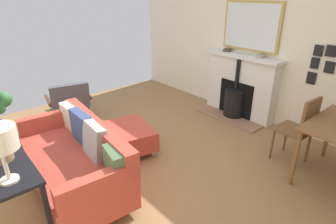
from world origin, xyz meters
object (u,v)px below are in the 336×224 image
object	(u,v)px
mantel_bowl_near	(227,50)
dining_chair_near_fireplace	(301,126)
mantel_bowl_far	(260,56)
sofa	(76,158)
armchair_accent	(69,100)
ottoman	(127,136)
fireplace	(239,89)

from	to	relation	value
mantel_bowl_near	dining_chair_near_fireplace	distance (m)	2.02
mantel_bowl_near	mantel_bowl_far	bearing A→B (deg)	90.00
mantel_bowl_far	sofa	bearing A→B (deg)	-5.76
armchair_accent	sofa	bearing A→B (deg)	69.86
mantel_bowl_near	dining_chair_near_fireplace	xyz separation A→B (m)	(0.74, 1.79, -0.59)
mantel_bowl_far	mantel_bowl_near	bearing A→B (deg)	-90.00
mantel_bowl_far	sofa	xyz separation A→B (m)	(3.05, -0.31, -0.78)
ottoman	dining_chair_near_fireplace	distance (m)	2.27
sofa	armchair_accent	distance (m)	1.78
ottoman	sofa	bearing A→B (deg)	16.50
dining_chair_near_fireplace	sofa	bearing A→B (deg)	-31.86
fireplace	ottoman	xyz separation A→B (m)	(2.19, -0.27, -0.27)
sofa	armchair_accent	size ratio (longest dim) A/B	2.31
fireplace	mantel_bowl_far	world-z (taller)	mantel_bowl_far
mantel_bowl_near	sofa	xyz separation A→B (m)	(3.05, 0.35, -0.78)
armchair_accent	fireplace	bearing A→B (deg)	144.98
mantel_bowl_far	sofa	size ratio (longest dim) A/B	0.08
ottoman	dining_chair_near_fireplace	world-z (taller)	dining_chair_near_fireplace
armchair_accent	mantel_bowl_far	bearing A→B (deg)	141.04
mantel_bowl_near	mantel_bowl_far	size ratio (longest dim) A/B	1.01
fireplace	armchair_accent	distance (m)	2.94
fireplace	sofa	bearing A→B (deg)	-0.37
mantel_bowl_near	sofa	bearing A→B (deg)	6.49
mantel_bowl_near	sofa	world-z (taller)	mantel_bowl_near
armchair_accent	dining_chair_near_fireplace	xyz separation A→B (m)	(-1.70, 3.10, 0.13)
mantel_bowl_far	ottoman	world-z (taller)	mantel_bowl_far
mantel_bowl_far	armchair_accent	world-z (taller)	mantel_bowl_far
mantel_bowl_far	armchair_accent	distance (m)	3.22
mantel_bowl_near	dining_chair_near_fireplace	size ratio (longest dim) A/B	0.16
armchair_accent	dining_chair_near_fireplace	world-z (taller)	dining_chair_near_fireplace
mantel_bowl_near	mantel_bowl_far	xyz separation A→B (m)	(0.00, 0.66, 0.00)
ottoman	armchair_accent	distance (m)	1.45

